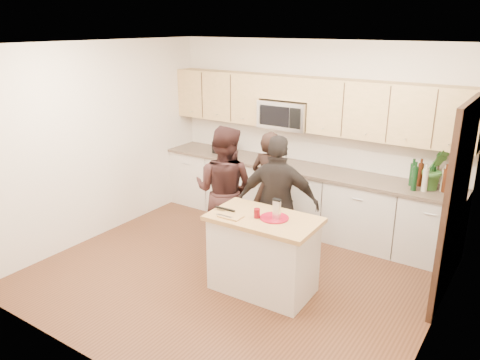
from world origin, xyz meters
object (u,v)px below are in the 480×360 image
Objects in this scene: woman_left at (270,187)px; woman_right at (278,204)px; island at (263,254)px; toaster at (223,147)px; woman_center at (224,191)px.

woman_right is (0.48, -0.64, 0.07)m from woman_left.
island is at bearing 83.45° from woman_right.
island is 1.38m from woman_left.
toaster is at bearing -56.18° from woman_right.
woman_left is at bearing -72.95° from woman_right.
island is 1.15m from woman_center.
island is 0.69m from woman_right.
island is at bearing -44.36° from toaster.
toaster is 2.10m from woman_right.
woman_center reaches higher than woman_left.
woman_left is (1.21, -0.60, -0.26)m from toaster.
woman_left reaches higher than island.
woman_right is (0.79, 0.00, -0.01)m from woman_center.
woman_right reaches higher than woman_left.
woman_right is at bearing 169.45° from woman_center.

